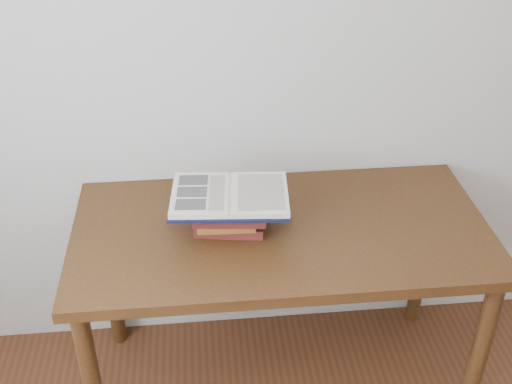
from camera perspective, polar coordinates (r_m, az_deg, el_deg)
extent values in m
cube|color=beige|center=(2.33, 4.07, 13.01)|extent=(3.50, 0.04, 2.60)
cube|color=#4B2C12|center=(2.24, 2.25, -3.56)|extent=(1.45, 0.72, 0.04)
cylinder|color=#4B2C12|center=(2.45, 19.09, -13.95)|extent=(0.06, 0.06, 0.73)
cylinder|color=#4B2C12|center=(2.73, -12.85, -7.13)|extent=(0.06, 0.06, 0.73)
cylinder|color=#4B2C12|center=(2.86, 14.60, -5.36)|extent=(0.06, 0.06, 0.73)
cube|color=#59161E|center=(2.22, -2.35, -2.75)|extent=(0.25, 0.18, 0.04)
cube|color=#944E21|center=(2.19, -2.68, -2.31)|extent=(0.20, 0.16, 0.03)
cube|color=#59161E|center=(2.18, -2.34, -1.58)|extent=(0.26, 0.21, 0.03)
cube|color=#171644|center=(2.15, -2.48, -1.12)|extent=(0.22, 0.19, 0.03)
cube|color=black|center=(2.15, -2.34, -0.54)|extent=(0.42, 0.31, 0.01)
cube|color=beige|center=(2.15, -5.00, -0.25)|extent=(0.21, 0.28, 0.02)
cube|color=beige|center=(2.14, 0.31, -0.19)|extent=(0.21, 0.28, 0.02)
cylinder|color=beige|center=(2.14, -2.34, -0.26)|extent=(0.03, 0.26, 0.01)
cube|color=black|center=(2.21, -5.59, 1.08)|extent=(0.10, 0.07, 0.00)
cube|color=black|center=(2.15, -5.71, 0.02)|extent=(0.10, 0.07, 0.00)
cube|color=black|center=(2.08, -5.85, -1.10)|extent=(0.10, 0.07, 0.00)
cube|color=#BEB7A5|center=(2.14, -3.49, 0.00)|extent=(0.07, 0.22, 0.00)
cube|color=#BEB7A5|center=(2.14, 0.41, 0.04)|extent=(0.17, 0.23, 0.00)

